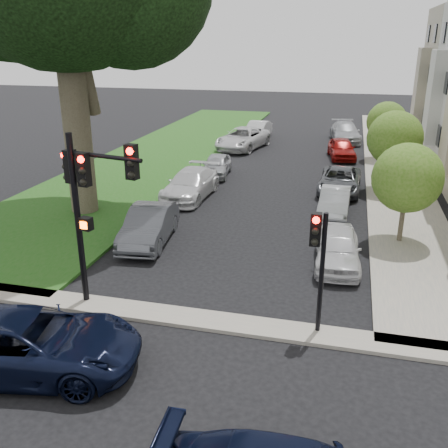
% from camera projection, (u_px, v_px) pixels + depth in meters
% --- Properties ---
extents(ground, '(140.00, 140.00, 0.00)m').
position_uv_depth(ground, '(177.00, 361.00, 13.00)').
color(ground, black).
rests_on(ground, ground).
extents(grass_strip, '(8.00, 44.00, 0.12)m').
position_uv_depth(grass_strip, '(169.00, 151.00, 36.84)').
color(grass_strip, '#165010').
rests_on(grass_strip, ground).
extents(sidewalk_right, '(3.50, 44.00, 0.12)m').
position_uv_depth(sidewalk_right, '(392.00, 163.00, 33.23)').
color(sidewalk_right, gray).
rests_on(sidewalk_right, ground).
extents(sidewalk_cross, '(60.00, 1.00, 0.12)m').
position_uv_depth(sidewalk_cross, '(199.00, 319.00, 14.80)').
color(sidewalk_cross, gray).
rests_on(sidewalk_cross, ground).
extents(small_tree_a, '(2.75, 2.75, 4.13)m').
position_uv_depth(small_tree_a, '(407.00, 178.00, 19.53)').
color(small_tree_a, '#2F291E').
rests_on(small_tree_a, ground).
extents(small_tree_b, '(2.92, 2.92, 4.38)m').
position_uv_depth(small_tree_b, '(395.00, 138.00, 26.38)').
color(small_tree_b, '#2F291E').
rests_on(small_tree_b, ground).
extents(small_tree_c, '(2.65, 2.65, 3.97)m').
position_uv_depth(small_tree_c, '(387.00, 122.00, 33.40)').
color(small_tree_c, '#2F291E').
rests_on(small_tree_c, ground).
extents(traffic_signal_main, '(2.65, 0.73, 5.40)m').
position_uv_depth(traffic_signal_main, '(88.00, 191.00, 14.50)').
color(traffic_signal_main, black).
rests_on(traffic_signal_main, ground).
extents(traffic_signal_secondary, '(0.45, 0.36, 3.63)m').
position_uv_depth(traffic_signal_secondary, '(319.00, 251.00, 13.34)').
color(traffic_signal_secondary, black).
rests_on(traffic_signal_secondary, ground).
extents(car_cross_near, '(5.93, 3.57, 1.54)m').
position_uv_depth(car_cross_near, '(29.00, 343.00, 12.41)').
color(car_cross_near, black).
rests_on(car_cross_near, ground).
extents(car_parked_0, '(1.81, 4.07, 1.36)m').
position_uv_depth(car_parked_0, '(338.00, 248.00, 18.28)').
color(car_parked_0, silver).
rests_on(car_parked_0, ground).
extents(car_parked_1, '(1.44, 3.88, 1.27)m').
position_uv_depth(car_parked_1, '(335.00, 202.00, 23.52)').
color(car_parked_1, '#999BA0').
rests_on(car_parked_1, ground).
extents(car_parked_2, '(2.30, 4.72, 1.29)m').
position_uv_depth(car_parked_2, '(340.00, 180.00, 27.07)').
color(car_parked_2, '#3F4247').
rests_on(car_parked_2, ground).
extents(car_parked_3, '(2.30, 4.32, 1.40)m').
position_uv_depth(car_parked_3, '(342.00, 149.00, 34.59)').
color(car_parked_3, maroon).
rests_on(car_parked_3, ground).
extents(car_parked_4, '(2.83, 5.45, 1.51)m').
position_uv_depth(car_parked_4, '(345.00, 132.00, 40.32)').
color(car_parked_4, '#999BA0').
rests_on(car_parked_4, ground).
extents(car_parked_5, '(2.11, 4.67, 1.48)m').
position_uv_depth(car_parked_5, '(149.00, 225.00, 20.30)').
color(car_parked_5, '#3F4247').
rests_on(car_parked_5, ground).
extents(car_parked_6, '(2.23, 5.09, 1.46)m').
position_uv_depth(car_parked_6, '(190.00, 184.00, 26.07)').
color(car_parked_6, silver).
rests_on(car_parked_6, ground).
extents(car_parked_7, '(1.91, 3.93, 1.29)m').
position_uv_depth(car_parked_7, '(217.00, 165.00, 30.28)').
color(car_parked_7, '#999BA0').
rests_on(car_parked_7, ground).
extents(car_parked_8, '(3.72, 6.08, 1.58)m').
position_uv_depth(car_parked_8, '(243.00, 138.00, 37.63)').
color(car_parked_8, silver).
rests_on(car_parked_8, ground).
extents(car_parked_9, '(1.87, 4.41, 1.42)m').
position_uv_depth(car_parked_9, '(258.00, 130.00, 41.45)').
color(car_parked_9, silver).
rests_on(car_parked_9, ground).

